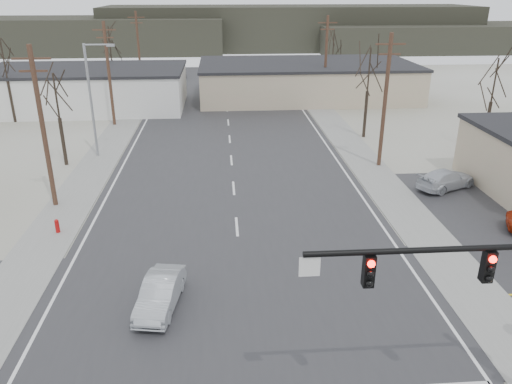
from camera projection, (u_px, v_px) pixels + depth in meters
ground at (244, 309)px, 21.76m from camera, size 140.00×140.00×0.00m
main_road at (233, 183)px, 35.57m from camera, size 18.00×110.00×0.05m
cross_road at (244, 309)px, 21.76m from camera, size 90.00×10.00×0.04m
sidewalk_left at (98, 163)px, 39.47m from camera, size 3.00×90.00×0.06m
sidewalk_right at (361, 157)px, 40.88m from camera, size 3.00×90.00×0.06m
fire_hydrant at (57, 226)px, 28.28m from camera, size 0.24×0.24×0.87m
building_left_far at (86, 88)px, 56.68m from camera, size 22.30×12.30×4.50m
building_right_far at (306, 80)px, 62.13m from camera, size 26.30×14.30×4.30m
upole_left_b at (43, 126)px, 30.05m from camera, size 2.20×0.30×10.00m
upole_left_c at (109, 73)px, 48.47m from camera, size 2.20×0.30×10.00m
upole_left_d at (139, 49)px, 66.89m from camera, size 2.20×0.30×10.00m
upole_right_a at (385, 99)px, 37.11m from camera, size 2.20×0.30×10.00m
upole_right_b at (326, 59)px, 57.37m from camera, size 2.20×0.30×10.00m
streetlight_main at (93, 95)px, 39.36m from camera, size 2.40×0.25×9.00m
tree_left_near at (57, 99)px, 37.31m from camera, size 3.30×3.30×7.35m
tree_right_mid at (369, 72)px, 44.27m from camera, size 3.74×3.74×8.33m
tree_left_far at (110, 46)px, 60.79m from camera, size 3.96×3.96×8.82m
tree_right_far at (333, 44)px, 68.52m from camera, size 3.52×3.52×7.84m
tree_lot at (494, 83)px, 41.36m from camera, size 3.52×3.52×7.84m
tree_left_mid at (4, 60)px, 49.21m from camera, size 3.96×3.96×8.82m
hill_left at (52, 35)px, 102.83m from camera, size 70.00×18.00×7.00m
hill_center at (290, 28)px, 109.47m from camera, size 80.00×18.00×9.00m
hill_right at (455, 37)px, 106.94m from camera, size 60.00×18.00×5.50m
sedan_crossing at (160, 293)px, 21.63m from camera, size 2.05×4.24×1.34m
car_far_a at (259, 86)px, 65.09m from camera, size 2.90×5.91×1.65m
car_far_b at (178, 73)px, 76.09m from camera, size 2.83×4.52×1.44m
car_parked_silver at (446, 179)px, 34.41m from camera, size 4.91×3.69×1.32m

